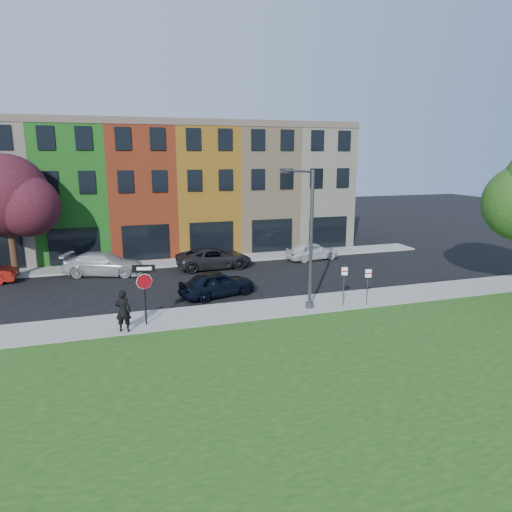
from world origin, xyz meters
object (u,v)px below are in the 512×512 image
object	(u,v)px
sedan_near	(217,284)
street_lamp	(308,240)
stop_sign	(144,282)
man	(123,311)

from	to	relation	value
sedan_near	street_lamp	size ratio (longest dim) A/B	0.66
stop_sign	sedan_near	xyz separation A→B (m)	(4.22, 3.64, -1.42)
man	stop_sign	bearing A→B (deg)	-134.79
stop_sign	street_lamp	size ratio (longest dim) A/B	0.41
stop_sign	man	world-z (taller)	stop_sign
stop_sign	man	distance (m)	1.59
man	street_lamp	bearing A→B (deg)	-160.33
sedan_near	street_lamp	distance (m)	6.07
man	street_lamp	xyz separation A→B (m)	(9.19, 0.67, 2.60)
man	street_lamp	size ratio (longest dim) A/B	0.27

